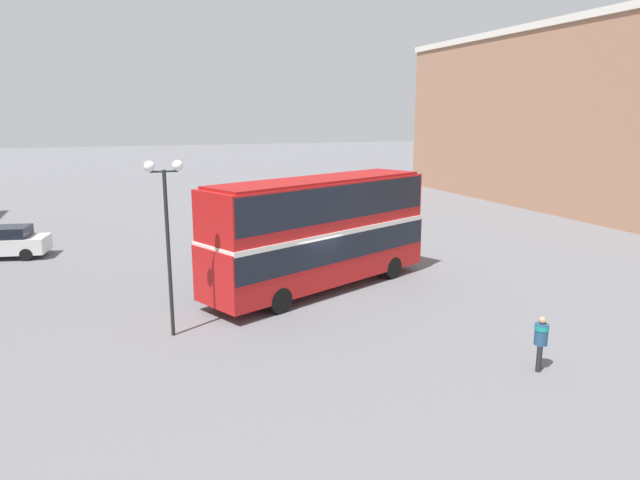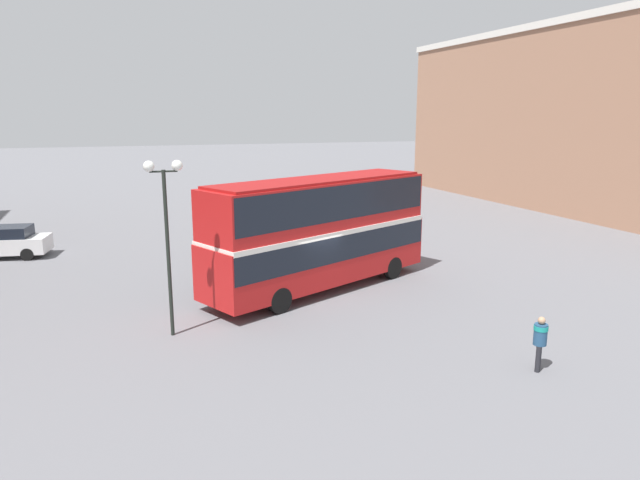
% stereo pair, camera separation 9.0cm
% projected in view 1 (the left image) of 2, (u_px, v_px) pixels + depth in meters
% --- Properties ---
extents(ground_plane, '(240.00, 240.00, 0.00)m').
position_uv_depth(ground_plane, '(310.00, 297.00, 22.47)').
color(ground_plane, slate).
extents(building_row_right, '(8.92, 37.55, 13.56)m').
position_uv_depth(building_row_right, '(592.00, 118.00, 42.18)').
color(building_row_right, '#9E7056').
rests_on(building_row_right, ground_plane).
extents(double_decker_bus, '(10.53, 6.51, 4.56)m').
position_uv_depth(double_decker_bus, '(320.00, 227.00, 22.97)').
color(double_decker_bus, red).
rests_on(double_decker_bus, ground_plane).
extents(pedestrian_foreground, '(0.55, 0.55, 1.58)m').
position_uv_depth(pedestrian_foreground, '(541.00, 337.00, 15.81)').
color(pedestrian_foreground, '#232328').
rests_on(pedestrian_foreground, ground_plane).
extents(parked_car_kerb_near, '(4.33, 2.51, 1.58)m').
position_uv_depth(parked_car_kerb_near, '(5.00, 242.00, 28.42)').
color(parked_car_kerb_near, silver).
rests_on(parked_car_kerb_near, ground_plane).
extents(street_lamp_twin_globe, '(1.18, 0.34, 5.66)m').
position_uv_depth(street_lamp_twin_globe, '(166.00, 210.00, 17.66)').
color(street_lamp_twin_globe, black).
rests_on(street_lamp_twin_globe, ground_plane).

